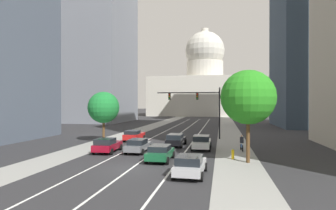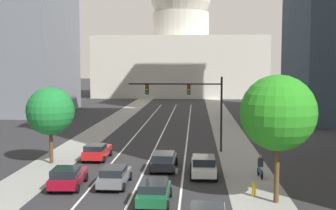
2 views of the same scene
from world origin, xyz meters
TOP-DOWN VIEW (x-y plane):
  - ground_plane at (0.00, 40.00)m, footprint 400.00×400.00m
  - sidewalk_left at (-8.24, 35.00)m, footprint 3.86×130.00m
  - sidewalk_right at (8.24, 35.00)m, footprint 3.86×130.00m
  - lane_stripe_left at (-3.16, 25.00)m, footprint 0.16×90.00m
  - lane_stripe_center at (0.00, 25.00)m, footprint 0.16×90.00m
  - lane_stripe_right at (3.16, 25.00)m, footprint 0.16×90.00m
  - office_tower_far_left at (-28.11, 53.47)m, footprint 18.87×21.70m
  - office_tower_far_right at (27.43, 45.52)m, footprint 17.47×19.87m
  - capitol_building at (0.00, 97.27)m, footprint 44.47×23.37m
  - car_crimson at (-4.73, 6.52)m, footprint 2.24×4.34m
  - car_black at (1.57, 12.14)m, footprint 2.07×4.65m
  - car_white at (4.73, 10.35)m, footprint 2.08×4.47m
  - car_red at (-4.74, 15.61)m, footprint 2.08×4.31m
  - car_gray at (-1.58, 7.17)m, footprint 1.99×4.40m
  - car_silver at (4.73, -1.13)m, footprint 2.20×4.30m
  - car_green at (1.58, 3.41)m, footprint 2.06×4.11m
  - traffic_signal_mast at (3.78, 19.95)m, footprint 9.18×0.39m
  - fire_hydrant at (7.90, 5.36)m, footprint 0.26×0.35m
  - cyclist at (9.00, 10.08)m, footprint 0.39×1.70m
  - street_tree_near_right at (9.12, 4.11)m, footprint 4.67×4.67m
  - street_tree_near_left at (-8.35, 13.92)m, footprint 4.12×4.12m

SIDE VIEW (x-z plane):
  - ground_plane at x=0.00m, z-range 0.00..0.00m
  - sidewalk_left at x=-8.24m, z-range 0.00..0.01m
  - sidewalk_right at x=8.24m, z-range 0.00..0.01m
  - lane_stripe_left at x=-3.16m, z-range 0.01..0.02m
  - lane_stripe_center at x=0.00m, z-range 0.01..0.02m
  - lane_stripe_right at x=3.16m, z-range 0.01..0.02m
  - fire_hydrant at x=7.90m, z-range 0.01..0.92m
  - car_gray at x=-1.58m, z-range 0.04..1.44m
  - car_green at x=1.58m, z-range 0.05..1.45m
  - car_silver at x=4.73m, z-range 0.03..1.49m
  - car_red at x=-4.74m, z-range 0.03..1.50m
  - car_crimson at x=-4.73m, z-range 0.02..1.54m
  - car_black at x=1.57m, z-range 0.04..1.53m
  - car_white at x=4.73m, z-range 0.03..1.59m
  - cyclist at x=9.00m, z-range -0.01..1.71m
  - street_tree_near_left at x=-8.35m, z-range 1.23..7.84m
  - traffic_signal_mast at x=3.78m, z-range 1.53..8.89m
  - street_tree_near_right at x=9.12m, z-range 1.62..9.57m
  - capitol_building at x=0.00m, z-range -5.78..30.46m
  - office_tower_far_right at x=27.43m, z-range 0.04..47.89m
  - office_tower_far_left at x=-28.11m, z-range 0.04..55.56m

